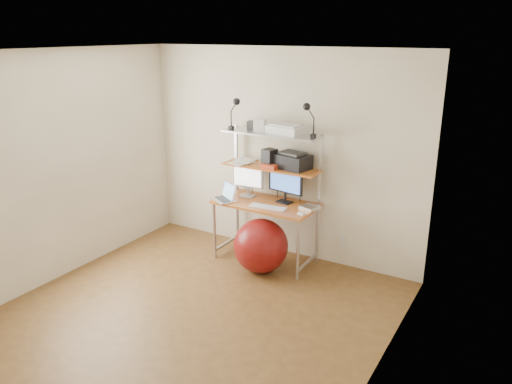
% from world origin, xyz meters
% --- Properties ---
extents(room, '(3.60, 3.60, 3.60)m').
position_xyz_m(room, '(0.00, 0.00, 1.25)').
color(room, brown).
rests_on(room, ground).
extents(computer_desk, '(1.20, 0.60, 1.57)m').
position_xyz_m(computer_desk, '(0.00, 1.50, 0.96)').
color(computer_desk, '#B95924').
rests_on(computer_desk, ground).
extents(desktop, '(1.20, 0.60, 0.00)m').
position_xyz_m(desktop, '(0.00, 1.44, 0.74)').
color(desktop, '#B95924').
rests_on(desktop, computer_desk).
extents(mid_shelf, '(1.18, 0.34, 0.00)m').
position_xyz_m(mid_shelf, '(0.00, 1.57, 1.15)').
color(mid_shelf, '#B95924').
rests_on(mid_shelf, computer_desk).
extents(top_shelf, '(1.18, 0.34, 0.00)m').
position_xyz_m(top_shelf, '(0.00, 1.57, 1.55)').
color(top_shelf, '#ADADB2').
rests_on(top_shelf, computer_desk).
extents(floor, '(3.60, 3.60, 0.00)m').
position_xyz_m(floor, '(0.00, 0.00, 0.00)').
color(floor, brown).
rests_on(floor, ground).
extents(wall_outlet, '(0.08, 0.01, 0.12)m').
position_xyz_m(wall_outlet, '(0.85, 1.79, 0.30)').
color(wall_outlet, silver).
rests_on(wall_outlet, room).
extents(monitor_silver, '(0.40, 0.15, 0.44)m').
position_xyz_m(monitor_silver, '(-0.30, 1.54, 0.97)').
color(monitor_silver, '#ADADB2').
rests_on(monitor_silver, desktop).
extents(monitor_black, '(0.47, 0.16, 0.47)m').
position_xyz_m(monitor_black, '(0.19, 1.57, 0.97)').
color(monitor_black, black).
rests_on(monitor_black, desktop).
extents(laptop, '(0.38, 0.36, 0.26)m').
position_xyz_m(laptop, '(-0.45, 1.28, 0.78)').
color(laptop, silver).
rests_on(laptop, desktop).
extents(keyboard, '(0.45, 0.16, 0.01)m').
position_xyz_m(keyboard, '(0.11, 1.30, 0.75)').
color(keyboard, silver).
rests_on(keyboard, desktop).
extents(mouse, '(0.10, 0.08, 0.02)m').
position_xyz_m(mouse, '(0.54, 1.28, 0.75)').
color(mouse, silver).
rests_on(mouse, desktop).
extents(mac_mini, '(0.23, 0.23, 0.03)m').
position_xyz_m(mac_mini, '(0.54, 1.51, 0.76)').
color(mac_mini, silver).
rests_on(mac_mini, desktop).
extents(phone, '(0.08, 0.13, 0.01)m').
position_xyz_m(phone, '(-0.00, 1.30, 0.74)').
color(phone, black).
rests_on(phone, desktop).
extents(printer, '(0.45, 0.35, 0.19)m').
position_xyz_m(printer, '(0.25, 1.61, 1.24)').
color(printer, black).
rests_on(printer, mid_shelf).
extents(nas_cube, '(0.18, 0.18, 0.21)m').
position_xyz_m(nas_cube, '(-0.01, 1.54, 1.26)').
color(nas_cube, black).
rests_on(nas_cube, mid_shelf).
extents(red_box, '(0.19, 0.13, 0.05)m').
position_xyz_m(red_box, '(0.03, 1.47, 1.18)').
color(red_box, '#B8391D').
rests_on(red_box, mid_shelf).
extents(scanner, '(0.45, 0.33, 0.11)m').
position_xyz_m(scanner, '(0.18, 1.59, 1.60)').
color(scanner, silver).
rests_on(scanner, top_shelf).
extents(box_white, '(0.15, 0.13, 0.15)m').
position_xyz_m(box_white, '(-0.14, 1.55, 1.62)').
color(box_white, silver).
rests_on(box_white, top_shelf).
extents(box_grey, '(0.13, 0.13, 0.10)m').
position_xyz_m(box_grey, '(-0.28, 1.61, 1.60)').
color(box_grey, '#313234').
rests_on(box_grey, top_shelf).
extents(clip_lamp_left, '(0.15, 0.08, 0.38)m').
position_xyz_m(clip_lamp_left, '(-0.42, 1.47, 1.83)').
color(clip_lamp_left, black).
rests_on(clip_lamp_left, top_shelf).
extents(clip_lamp_right, '(0.15, 0.08, 0.38)m').
position_xyz_m(clip_lamp_right, '(0.47, 1.52, 1.83)').
color(clip_lamp_right, black).
rests_on(clip_lamp_right, top_shelf).
extents(exercise_ball, '(0.63, 0.63, 0.63)m').
position_xyz_m(exercise_ball, '(0.10, 1.16, 0.32)').
color(exercise_ball, maroon).
rests_on(exercise_ball, floor).
extents(paper_stack, '(0.31, 0.40, 0.02)m').
position_xyz_m(paper_stack, '(-0.39, 1.57, 1.16)').
color(paper_stack, white).
rests_on(paper_stack, mid_shelf).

